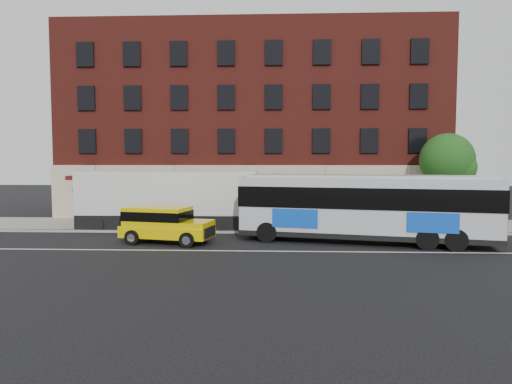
{
  "coord_description": "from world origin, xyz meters",
  "views": [
    {
      "loc": [
        1.84,
        -21.74,
        4.51
      ],
      "look_at": [
        0.71,
        5.5,
        2.6
      ],
      "focal_mm": 31.79,
      "sensor_mm": 36.0,
      "label": 1
    }
  ],
  "objects_px": {
    "street_tree": "(448,162)",
    "shipping_container": "(168,201)",
    "city_bus": "(365,205)",
    "sign_pole": "(110,209)",
    "yellow_suv": "(163,222)"
  },
  "relations": [
    {
      "from": "sign_pole",
      "to": "street_tree",
      "type": "xyz_separation_m",
      "value": [
        22.04,
        3.34,
        2.96
      ]
    },
    {
      "from": "yellow_suv",
      "to": "shipping_container",
      "type": "height_order",
      "value": "shipping_container"
    },
    {
      "from": "street_tree",
      "to": "shipping_container",
      "type": "xyz_separation_m",
      "value": [
        -18.61,
        -2.26,
        -2.52
      ]
    },
    {
      "from": "sign_pole",
      "to": "shipping_container",
      "type": "distance_m",
      "value": 3.62
    },
    {
      "from": "city_bus",
      "to": "shipping_container",
      "type": "xyz_separation_m",
      "value": [
        -11.82,
        4.14,
        -0.16
      ]
    },
    {
      "from": "street_tree",
      "to": "sign_pole",
      "type": "bearing_deg",
      "value": -171.39
    },
    {
      "from": "sign_pole",
      "to": "city_bus",
      "type": "bearing_deg",
      "value": -11.36
    },
    {
      "from": "sign_pole",
      "to": "yellow_suv",
      "type": "height_order",
      "value": "sign_pole"
    },
    {
      "from": "street_tree",
      "to": "shipping_container",
      "type": "bearing_deg",
      "value": -173.07
    },
    {
      "from": "street_tree",
      "to": "city_bus",
      "type": "xyz_separation_m",
      "value": [
        -6.79,
        -6.4,
        -2.36
      ]
    },
    {
      "from": "city_bus",
      "to": "shipping_container",
      "type": "relative_size",
      "value": 1.21
    },
    {
      "from": "yellow_suv",
      "to": "street_tree",
      "type": "bearing_deg",
      "value": 21.33
    },
    {
      "from": "yellow_suv",
      "to": "shipping_container",
      "type": "relative_size",
      "value": 0.46
    },
    {
      "from": "yellow_suv",
      "to": "sign_pole",
      "type": "bearing_deg",
      "value": 139.8
    },
    {
      "from": "yellow_suv",
      "to": "shipping_container",
      "type": "xyz_separation_m",
      "value": [
        -0.83,
        4.68,
        0.75
      ]
    }
  ]
}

